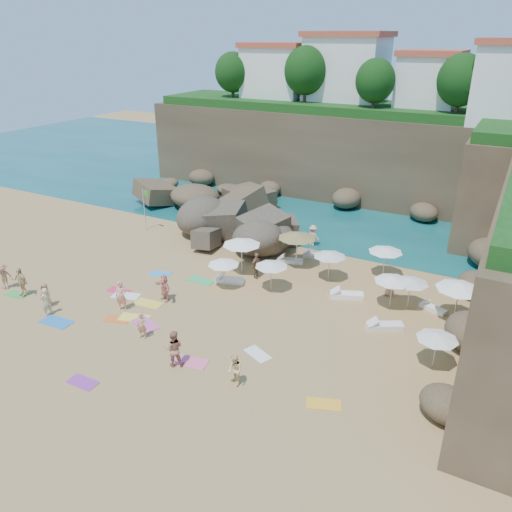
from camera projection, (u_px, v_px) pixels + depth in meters
The scene contains 52 objects.
ground at pixel (204, 297), 30.59m from camera, with size 120.00×120.00×0.00m, color tan.
seawater at pixel (356, 181), 54.71m from camera, with size 120.00×120.00×0.00m, color #0C4751.
cliff_back at pixel (364, 155), 48.19m from camera, with size 44.00×8.00×8.00m, color brown.
rock_promontory at pixel (201, 201), 48.22m from camera, with size 12.00×7.00×2.00m, color brown, non-canonical shape.
clifftop_buildings at pixel (384, 76), 45.46m from camera, with size 28.48×9.48×7.00m.
clifftop_trees at pixel (385, 82), 39.62m from camera, with size 35.60×23.82×4.40m.
marina_masts at pixel (227, 139), 60.63m from camera, with size 3.10×0.10×6.00m.
rock_outcrop at pixel (230, 247), 37.75m from camera, with size 7.88×5.91×3.15m, color brown, non-canonical shape.
flag_pole at pixel (145, 204), 40.19m from camera, with size 0.67×0.17×3.45m.
parasol_0 at pixel (242, 242), 32.87m from camera, with size 2.54×2.54×2.40m.
parasol_1 at pixel (386, 249), 32.44m from camera, with size 2.23×2.23×2.11m.
parasol_2 at pixel (411, 281), 28.70m from camera, with size 2.04×2.04×1.93m.
parasol_3 at pixel (330, 254), 32.00m from camera, with size 2.11×2.11×1.99m.
parasol_5 at pixel (224, 262), 31.07m from camera, with size 2.00×2.00×1.89m.
parasol_6 at pixel (297, 235), 33.76m from camera, with size 2.64×2.64×2.49m.
parasol_7 at pixel (460, 286), 27.13m from camera, with size 2.56×2.56×2.42m.
parasol_8 at pixel (393, 279), 28.72m from camera, with size 2.15×2.15×2.03m.
parasol_9 at pixel (271, 264), 30.71m from camera, with size 2.07×2.07×1.95m.
parasol_11 at pixel (438, 336), 23.51m from camera, with size 1.99×1.99×1.88m.
lounger_0 at pixel (347, 295), 30.47m from camera, with size 2.01×0.67×0.31m, color white.
lounger_1 at pixel (290, 261), 35.12m from camera, with size 1.81×0.60×0.28m, color silver.
lounger_2 at pixel (314, 256), 35.90m from camera, with size 1.60×0.53×0.25m, color silver.
lounger_3 at pixel (230, 280), 32.35m from camera, with size 1.86×0.62×0.29m, color white.
lounger_4 at pixel (433, 309), 29.05m from camera, with size 1.58×0.53×0.25m, color white.
lounger_5 at pixel (385, 326), 27.26m from camera, with size 1.96×0.65×0.30m, color white.
towel_0 at pixel (57, 322), 27.93m from camera, with size 1.87×0.93×0.03m, color #2474C0.
towel_1 at pixel (145, 324), 27.71m from camera, with size 1.78×0.89×0.03m, color #DA549B.
towel_2 at pixel (117, 319), 28.18m from camera, with size 1.49×0.75×0.03m, color orange.
towel_3 at pixel (17, 294), 30.87m from camera, with size 1.47×0.74×0.03m, color green.
towel_4 at pixel (134, 318), 28.32m from camera, with size 1.73×0.86×0.03m, color #FFE343.
towel_5 at pixel (126, 296), 30.71m from camera, with size 1.70×0.85×0.03m, color white.
towel_6 at pixel (83, 382), 23.10m from camera, with size 1.47×0.73×0.03m, color purple.
towel_7 at pixel (119, 291), 31.33m from camera, with size 1.45×0.72×0.03m, color #EE2A4E.
towel_8 at pixel (160, 274), 33.51m from camera, with size 1.47×0.74×0.03m, color #2A95E1.
towel_9 at pixel (190, 362), 24.51m from camera, with size 1.77×0.89×0.03m, color #F86091.
towel_10 at pixel (324, 404), 21.74m from camera, with size 1.52×0.76×0.03m, color #F6AC26.
towel_11 at pixel (201, 280), 32.61m from camera, with size 1.78×0.89×0.03m, color #32B15D.
towel_12 at pixel (148, 303), 29.83m from camera, with size 1.71×0.85×0.03m, color yellow.
towel_13 at pixel (258, 354), 25.13m from camera, with size 1.47×0.73×0.03m, color white.
person_stand_0 at pixel (121, 296), 28.82m from camera, with size 0.67×0.44×1.84m, color #E29376.
person_stand_1 at pixel (174, 348), 23.94m from camera, with size 0.93×0.72×1.91m, color #AB7255.
person_stand_2 at pixel (313, 236), 37.60m from camera, with size 1.08×0.45×1.67m, color #F6AB8C.
person_stand_3 at pixel (256, 265), 32.67m from camera, with size 1.04×0.43×1.77m, color #8A6045.
person_stand_4 at pixel (389, 285), 30.49m from camera, with size 0.73×0.40×1.49m, color tan.
person_stand_5 at pixel (273, 233), 38.23m from camera, with size 1.49×0.43×1.60m, color #AA7855.
person_stand_6 at pixel (46, 302), 28.32m from camera, with size 0.62×0.41×1.71m, color #EAC685.
person_lie_0 at pixel (6, 286), 31.48m from camera, with size 1.07×1.66×0.44m, color #AA7055.
person_lie_1 at pixel (23, 292), 30.68m from camera, with size 1.07×1.83×0.45m, color #D9B77B.
person_lie_2 at pixel (47, 303), 29.46m from camera, with size 0.72×1.47×0.39m, color #9A6A4D.
person_lie_3 at pixel (165, 297), 30.14m from camera, with size 1.54×1.66×0.44m, color #DE8974.
person_lie_4 at pixel (143, 335), 26.42m from camera, with size 0.53×1.46×0.35m, color tan.
person_lie_5 at pixel (235, 380), 22.82m from camera, with size 0.75×1.54×0.58m, color #F3CD8A.
Camera 1 is at (15.56, -22.18, 14.78)m, focal length 35.00 mm.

